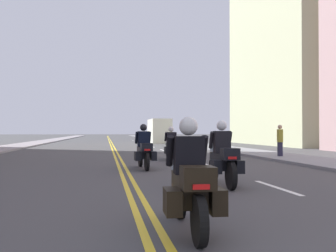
{
  "coord_description": "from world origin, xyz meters",
  "views": [
    {
      "loc": [
        -0.63,
        -0.41,
        1.37
      ],
      "look_at": [
        1.64,
        12.9,
        1.57
      ],
      "focal_mm": 39.32,
      "sensor_mm": 36.0,
      "label": 1
    }
  ],
  "objects_px": {
    "motorcycle_3": "(171,146)",
    "parked_truck": "(159,132)",
    "motorcycle_0": "(190,184)",
    "motorcycle_1": "(223,159)",
    "pedestrian_1": "(280,141)",
    "motorcycle_2": "(144,151)"
  },
  "relations": [
    {
      "from": "motorcycle_2",
      "to": "parked_truck",
      "type": "relative_size",
      "value": 0.34
    },
    {
      "from": "motorcycle_3",
      "to": "parked_truck",
      "type": "xyz_separation_m",
      "value": [
        3.1,
        25.81,
        0.63
      ]
    },
    {
      "from": "motorcycle_0",
      "to": "motorcycle_1",
      "type": "bearing_deg",
      "value": 68.6
    },
    {
      "from": "motorcycle_3",
      "to": "pedestrian_1",
      "type": "relative_size",
      "value": 1.23
    },
    {
      "from": "motorcycle_3",
      "to": "motorcycle_2",
      "type": "bearing_deg",
      "value": -114.08
    },
    {
      "from": "motorcycle_3",
      "to": "pedestrian_1",
      "type": "distance_m",
      "value": 5.64
    },
    {
      "from": "motorcycle_0",
      "to": "motorcycle_3",
      "type": "distance_m",
      "value": 12.65
    },
    {
      "from": "motorcycle_1",
      "to": "motorcycle_3",
      "type": "xyz_separation_m",
      "value": [
        0.19,
        8.43,
        -0.03
      ]
    },
    {
      "from": "motorcycle_0",
      "to": "parked_truck",
      "type": "xyz_separation_m",
      "value": [
        5.09,
        38.3,
        0.62
      ]
    },
    {
      "from": "motorcycle_2",
      "to": "motorcycle_1",
      "type": "bearing_deg",
      "value": -73.63
    },
    {
      "from": "motorcycle_2",
      "to": "parked_truck",
      "type": "distance_m",
      "value": 30.21
    },
    {
      "from": "motorcycle_1",
      "to": "pedestrian_1",
      "type": "height_order",
      "value": "pedestrian_1"
    },
    {
      "from": "pedestrian_1",
      "to": "motorcycle_0",
      "type": "bearing_deg",
      "value": -19.94
    },
    {
      "from": "pedestrian_1",
      "to": "motorcycle_1",
      "type": "bearing_deg",
      "value": -23.07
    },
    {
      "from": "pedestrian_1",
      "to": "parked_truck",
      "type": "bearing_deg",
      "value": -163.13
    },
    {
      "from": "motorcycle_0",
      "to": "motorcycle_3",
      "type": "height_order",
      "value": "motorcycle_3"
    },
    {
      "from": "motorcycle_3",
      "to": "parked_truck",
      "type": "relative_size",
      "value": 0.32
    },
    {
      "from": "parked_truck",
      "to": "motorcycle_0",
      "type": "bearing_deg",
      "value": -97.57
    },
    {
      "from": "motorcycle_1",
      "to": "pedestrian_1",
      "type": "relative_size",
      "value": 1.34
    },
    {
      "from": "motorcycle_2",
      "to": "motorcycle_3",
      "type": "distance_m",
      "value": 4.37
    },
    {
      "from": "motorcycle_2",
      "to": "pedestrian_1",
      "type": "height_order",
      "value": "pedestrian_1"
    },
    {
      "from": "motorcycle_2",
      "to": "pedestrian_1",
      "type": "relative_size",
      "value": 1.3
    }
  ]
}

